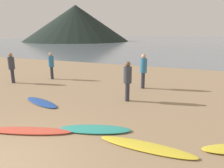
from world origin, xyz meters
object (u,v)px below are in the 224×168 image
person_0 (143,68)px  person_2 (51,63)px  surfboard_4 (146,147)px  person_1 (128,78)px  person_3 (11,65)px  surfboard_1 (41,102)px  surfboard_2 (28,131)px  surfboard_3 (95,129)px

person_0 → person_2: bearing=166.5°
surfboard_4 → person_2: person_2 is taller
person_1 → person_3: bearing=-39.0°
person_0 → person_2: size_ratio=1.08×
person_0 → person_3: bearing=179.5°
surfboard_1 → person_0: 5.14m
surfboard_2 → person_1: size_ratio=1.56×
person_1 → person_3: person_3 is taller
surfboard_1 → person_0: (3.23, 3.87, 1.00)m
surfboard_2 → person_3: bearing=121.7°
surfboard_4 → person_2: (-7.21, 5.51, 0.93)m
person_2 → surfboard_2: bearing=-66.4°
person_3 → person_1: bearing=-52.3°
surfboard_4 → person_2: bearing=144.0°
person_0 → person_1: 2.23m
person_3 → surfboard_3: bearing=-74.5°
person_0 → person_3: person_0 is taller
surfboard_1 → surfboard_4: (4.75, -1.69, -0.00)m
surfboard_1 → surfboard_4: bearing=-1.3°
surfboard_2 → person_1: 4.30m
surfboard_1 → person_2: (-2.46, 3.83, 0.92)m
surfboard_4 → person_1: person_1 is taller
person_0 → surfboard_1: bearing=-143.8°
person_0 → person_2: (-5.69, -0.04, -0.08)m
person_1 → person_2: (-5.60, 2.19, -0.03)m
person_1 → person_2: 6.01m
surfboard_3 → person_1: size_ratio=1.26×
person_0 → person_1: person_0 is taller
surfboard_3 → person_0: 5.29m
surfboard_4 → person_0: (-1.53, 5.55, 1.01)m
surfboard_1 → person_1: size_ratio=1.20×
person_0 → person_2: person_0 is taller
person_0 → person_1: (-0.09, -2.23, -0.05)m
surfboard_4 → person_1: 3.82m
surfboard_3 → surfboard_4: 1.66m
person_1 → surfboard_1: bearing=-7.1°
person_2 → surfboard_3: bearing=-51.5°
surfboard_1 → person_3: (-3.87, 2.17, 0.96)m
surfboard_3 → surfboard_1: bearing=138.2°
surfboard_3 → person_2: bearing=118.5°
surfboard_3 → person_0: person_0 is taller
surfboard_3 → person_2: person_2 is taller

